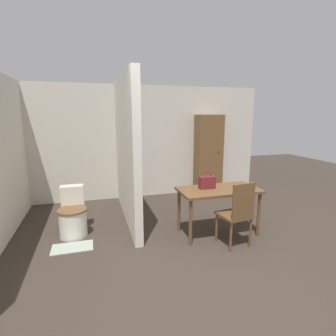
{
  "coord_description": "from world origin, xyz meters",
  "views": [
    {
      "loc": [
        -1.08,
        -2.32,
        1.87
      ],
      "look_at": [
        0.15,
        1.85,
        0.98
      ],
      "focal_mm": 28.0,
      "sensor_mm": 36.0,
      "label": 1
    }
  ],
  "objects": [
    {
      "name": "bath_mat",
      "position": [
        -1.42,
        1.36,
        0.01
      ],
      "size": [
        0.57,
        0.32,
        0.01
      ],
      "color": "#99A899",
      "rests_on": "ground_plane"
    },
    {
      "name": "wall_back",
      "position": [
        0.0,
        3.55,
        1.25
      ],
      "size": [
        5.7,
        0.12,
        2.5
      ],
      "color": "beige",
      "rests_on": "ground_plane"
    },
    {
      "name": "wooden_cabinet",
      "position": [
        1.56,
        3.29,
        0.93
      ],
      "size": [
        0.61,
        0.39,
        1.86
      ],
      "color": "brown",
      "rests_on": "ground_plane"
    },
    {
      "name": "ground_plane",
      "position": [
        0.0,
        0.0,
        0.0
      ],
      "size": [
        16.0,
        16.0,
        0.0
      ],
      "primitive_type": "plane",
      "color": "#382D26"
    },
    {
      "name": "handbag",
      "position": [
        0.61,
        1.28,
        0.84
      ],
      "size": [
        0.25,
        0.12,
        0.26
      ],
      "color": "maroon",
      "rests_on": "dining_table"
    },
    {
      "name": "partition_wall",
      "position": [
        -0.5,
        2.29,
        1.25
      ],
      "size": [
        0.12,
        2.39,
        2.5
      ],
      "color": "beige",
      "rests_on": "ground_plane"
    },
    {
      "name": "wooden_chair",
      "position": [
        0.85,
        0.76,
        0.51
      ],
      "size": [
        0.45,
        0.45,
        0.96
      ],
      "rotation": [
        0.0,
        0.0,
        0.14
      ],
      "color": "brown",
      "rests_on": "ground_plane"
    },
    {
      "name": "dining_table",
      "position": [
        0.78,
        1.21,
        0.65
      ],
      "size": [
        1.25,
        0.64,
        0.74
      ],
      "color": "brown",
      "rests_on": "ground_plane"
    },
    {
      "name": "toilet",
      "position": [
        -1.42,
        1.82,
        0.3
      ],
      "size": [
        0.44,
        0.59,
        0.74
      ],
      "color": "silver",
      "rests_on": "ground_plane"
    }
  ]
}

